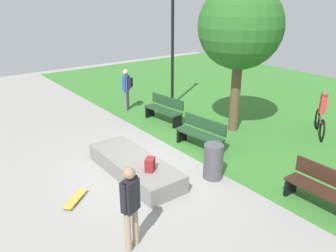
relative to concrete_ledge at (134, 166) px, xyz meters
name	(u,v)px	position (x,y,z in m)	size (l,w,h in m)	color
ground_plane	(154,167)	(-0.03, 0.61, -0.22)	(28.00, 28.00, 0.00)	gray
grass_lawn	(310,112)	(-0.03, 8.21, -0.22)	(26.60, 12.81, 0.01)	#387A2D
concrete_ledge	(134,166)	(0.00, 0.00, 0.00)	(3.06, 1.07, 0.44)	gray
backpack_on_ledge	(150,164)	(0.75, -0.02, 0.38)	(0.28, 0.20, 0.32)	maroon
skater_performing_trick	(130,202)	(2.29, -1.48, 0.75)	(0.30, 0.41, 1.66)	tan
skateboard_by_ledge	(75,199)	(0.25, -1.73, -0.15)	(0.66, 0.75, 0.08)	gold
park_bench_far_right	(164,109)	(-2.68, 2.95, 0.26)	(1.64, 0.64, 0.91)	#1E4223
park_bench_near_path	(201,133)	(-0.17, 2.46, 0.26)	(1.64, 0.64, 0.91)	#1E4223
park_bench_by_oak	(324,189)	(3.72, 2.46, 0.26)	(1.61, 0.49, 0.91)	#331E14
tree_young_birch	(240,27)	(-0.60, 4.35, 3.18)	(2.66, 2.66, 4.77)	brown
lamp_post	(173,34)	(-4.12, 4.43, 2.68)	(0.28, 0.28, 4.86)	black
trash_bin	(213,161)	(1.35, 1.49, 0.24)	(0.49, 0.49, 0.91)	#4C4C51
pedestrian_with_backpack	(127,86)	(-4.63, 2.55, 0.77)	(0.45, 0.44, 1.65)	slate
cyclist_on_bicycle	(321,116)	(1.39, 6.35, 0.41)	(1.16, 1.48, 1.52)	black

